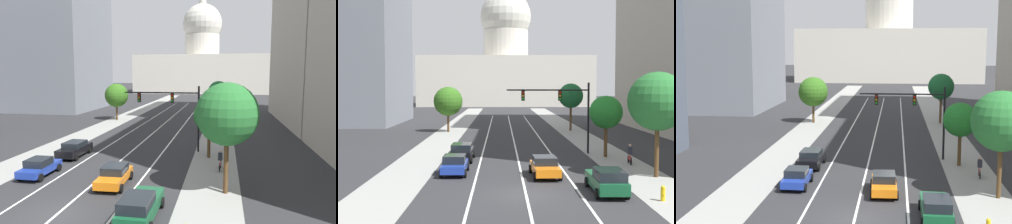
% 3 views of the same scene
% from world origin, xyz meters
% --- Properties ---
extents(ground_plane, '(400.00, 400.00, 0.00)m').
position_xyz_m(ground_plane, '(0.00, 40.00, 0.00)').
color(ground_plane, '#2B2B2D').
extents(sidewalk_left, '(4.11, 130.00, 0.01)m').
position_xyz_m(sidewalk_left, '(-8.67, 35.00, 0.01)').
color(sidewalk_left, gray).
rests_on(sidewalk_left, ground).
extents(sidewalk_right, '(4.11, 130.00, 0.01)m').
position_xyz_m(sidewalk_right, '(8.67, 35.00, 0.01)').
color(sidewalk_right, gray).
rests_on(sidewalk_right, ground).
extents(lane_stripe_left, '(0.16, 90.00, 0.01)m').
position_xyz_m(lane_stripe_left, '(-3.31, 25.00, 0.01)').
color(lane_stripe_left, white).
rests_on(lane_stripe_left, ground).
extents(lane_stripe_center, '(0.16, 90.00, 0.01)m').
position_xyz_m(lane_stripe_center, '(0.00, 25.00, 0.01)').
color(lane_stripe_center, white).
rests_on(lane_stripe_center, ground).
extents(lane_stripe_right, '(0.16, 90.00, 0.01)m').
position_xyz_m(lane_stripe_right, '(3.31, 25.00, 0.01)').
color(lane_stripe_right, white).
rests_on(lane_stripe_right, ground).
extents(office_tower_far_left, '(21.14, 22.16, 29.83)m').
position_xyz_m(office_tower_far_left, '(-29.20, 52.01, 14.95)').
color(office_tower_far_left, gray).
rests_on(office_tower_far_left, ground).
extents(capitol_building, '(54.08, 25.66, 38.18)m').
position_xyz_m(capitol_building, '(0.00, 121.29, 11.90)').
color(capitol_building, beige).
rests_on(capitol_building, ground).
extents(car_orange, '(2.12, 4.30, 1.46)m').
position_xyz_m(car_orange, '(1.65, 5.37, 0.76)').
color(car_orange, orange).
rests_on(car_orange, ground).
extents(car_blue, '(1.94, 4.01, 1.46)m').
position_xyz_m(car_blue, '(-4.96, 6.32, 0.74)').
color(car_blue, '#1E389E').
rests_on(car_blue, ground).
extents(car_green, '(1.99, 4.79, 1.61)m').
position_xyz_m(car_green, '(4.96, 0.20, 0.82)').
color(car_green, '#14512D').
rests_on(car_green, ground).
extents(car_black, '(2.12, 4.46, 1.49)m').
position_xyz_m(car_black, '(-4.96, 12.42, 0.79)').
color(car_black, black).
rests_on(car_black, ground).
extents(traffic_signal_mast, '(7.99, 0.39, 6.86)m').
position_xyz_m(traffic_signal_mast, '(4.44, 16.43, 4.81)').
color(traffic_signal_mast, black).
rests_on(traffic_signal_mast, ground).
extents(fire_hydrant, '(0.26, 0.35, 0.91)m').
position_xyz_m(fire_hydrant, '(7.75, -1.62, 0.46)').
color(fire_hydrant, yellow).
rests_on(fire_hydrant, ground).
extents(cyclist, '(0.38, 1.70, 1.72)m').
position_xyz_m(cyclist, '(9.26, 10.39, 0.85)').
color(cyclist, black).
rests_on(cyclist, ground).
extents(street_tree_near_left, '(4.09, 4.09, 6.38)m').
position_xyz_m(street_tree_near_left, '(-8.98, 36.76, 4.32)').
color(street_tree_near_left, '#51381E').
rests_on(street_tree_near_left, ground).
extents(street_tree_mid_right, '(3.04, 3.04, 5.66)m').
position_xyz_m(street_tree_mid_right, '(8.11, 14.28, 4.12)').
color(street_tree_mid_right, '#51381E').
rests_on(street_tree_mid_right, ground).
extents(street_tree_far_right, '(3.56, 3.56, 6.86)m').
position_xyz_m(street_tree_far_right, '(8.58, 38.35, 5.05)').
color(street_tree_far_right, '#51381E').
rests_on(street_tree_far_right, ground).
extents(street_tree_near_right, '(4.24, 4.24, 7.60)m').
position_xyz_m(street_tree_near_right, '(9.68, 5.13, 5.46)').
color(street_tree_near_right, '#51381E').
rests_on(street_tree_near_right, ground).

